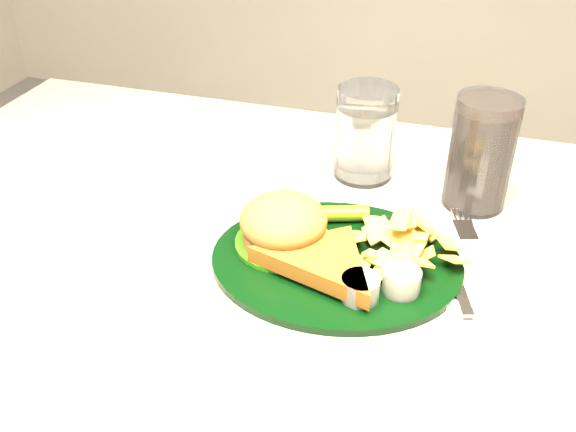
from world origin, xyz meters
name	(u,v)px	position (x,y,z in m)	size (l,w,h in m)	color
dinner_plate	(337,241)	(0.04, 0.01, 0.78)	(0.28, 0.23, 0.06)	black
water_glass	(365,133)	(0.03, 0.21, 0.81)	(0.08, 0.08, 0.13)	white
cola_glass	(481,153)	(0.18, 0.18, 0.82)	(0.08, 0.08, 0.15)	black
fork_napkin	(454,268)	(0.17, 0.03, 0.76)	(0.14, 0.18, 0.01)	white
ramekin	(168,178)	(-0.21, 0.11, 0.76)	(0.04, 0.04, 0.03)	white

